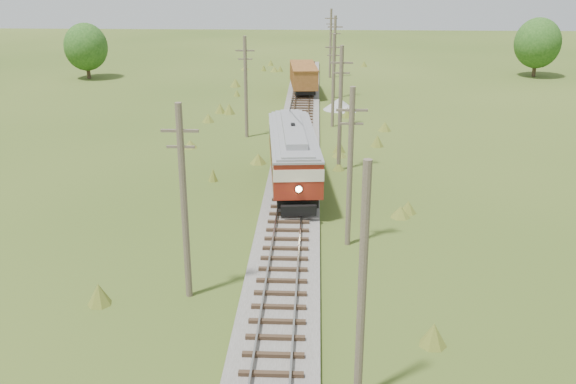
{
  "coord_description": "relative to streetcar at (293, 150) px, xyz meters",
  "views": [
    {
      "loc": [
        1.5,
        -13.83,
        14.56
      ],
      "look_at": [
        0.0,
        19.57,
        2.39
      ],
      "focal_mm": 40.0,
      "sensor_mm": 36.0,
      "label": 1
    }
  ],
  "objects": [
    {
      "name": "tree_mid_a",
      "position": [
        -28.0,
        41.19,
        1.34
      ],
      "size": [
        5.46,
        5.46,
        7.03
      ],
      "color": "#38281C",
      "rests_on": "ground"
    },
    {
      "name": "gravel_pile",
      "position": [
        3.95,
        24.13,
        -2.11
      ],
      "size": [
        3.35,
        3.55,
        1.22
      ],
      "color": "gray",
      "rests_on": "ground"
    },
    {
      "name": "utility_pole_r_6",
      "position": [
        3.2,
        43.19,
        1.8
      ],
      "size": [
        1.6,
        0.3,
        8.7
      ],
      "color": "brown",
      "rests_on": "ground"
    },
    {
      "name": "utility_pole_r_1",
      "position": [
        3.1,
        -21.81,
        1.72
      ],
      "size": [
        0.3,
        0.3,
        8.8
      ],
      "color": "brown",
      "rests_on": "ground"
    },
    {
      "name": "utility_pole_r_4",
      "position": [
        3.0,
        17.19,
        1.65
      ],
      "size": [
        1.6,
        0.3,
        8.4
      ],
      "color": "brown",
      "rests_on": "ground"
    },
    {
      "name": "tree_mid_b",
      "position": [
        30.0,
        45.19,
        1.66
      ],
      "size": [
        5.88,
        5.88,
        7.57
      ],
      "color": "#38281C",
      "rests_on": "ground"
    },
    {
      "name": "utility_pole_r_3",
      "position": [
        3.2,
        4.19,
        1.95
      ],
      "size": [
        1.6,
        0.3,
        9.0
      ],
      "color": "brown",
      "rests_on": "ground"
    },
    {
      "name": "utility_pole_r_5",
      "position": [
        3.4,
        30.19,
        1.9
      ],
      "size": [
        1.6,
        0.3,
        8.9
      ],
      "color": "brown",
      "rests_on": "ground"
    },
    {
      "name": "railbed_main",
      "position": [
        -0.0,
        7.19,
        -2.48
      ],
      "size": [
        3.6,
        96.0,
        0.57
      ],
      "color": "#605B54",
      "rests_on": "ground"
    },
    {
      "name": "utility_pole_l_a",
      "position": [
        -4.2,
        -14.81,
        1.95
      ],
      "size": [
        1.6,
        0.3,
        9.0
      ],
      "color": "brown",
      "rests_on": "ground"
    },
    {
      "name": "utility_pole_r_2",
      "position": [
        3.3,
        -8.81,
        1.75
      ],
      "size": [
        1.6,
        0.3,
        8.6
      ],
      "color": "brown",
      "rests_on": "ground"
    },
    {
      "name": "utility_pole_l_b",
      "position": [
        -4.5,
        13.19,
        1.75
      ],
      "size": [
        1.6,
        0.3,
        8.6
      ],
      "color": "brown",
      "rests_on": "ground"
    },
    {
      "name": "gondola",
      "position": [
        -0.0,
        31.9,
        -0.61
      ],
      "size": [
        3.47,
        8.61,
        2.79
      ],
      "rotation": [
        0.0,
        0.0,
        0.09
      ],
      "color": "black",
      "rests_on": "ground"
    },
    {
      "name": "streetcar",
      "position": [
        0.0,
        0.0,
        0.0
      ],
      "size": [
        4.06,
        12.77,
        5.78
      ],
      "rotation": [
        0.0,
        0.0,
        0.09
      ],
      "color": "black",
      "rests_on": "ground"
    }
  ]
}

